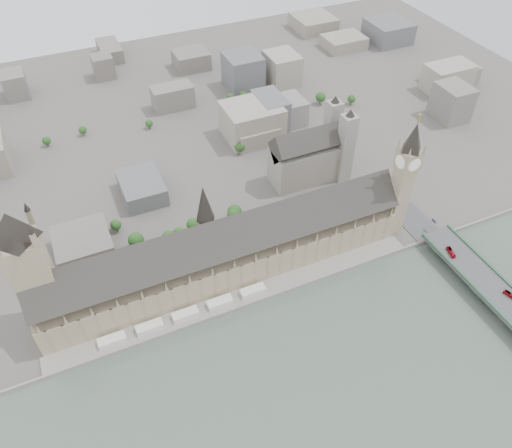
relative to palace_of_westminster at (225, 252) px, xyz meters
name	(u,v)px	position (x,y,z in m)	size (l,w,h in m)	color
ground	(236,292)	(0.00, -19.70, -22.71)	(900.00, 900.00, 0.00)	#595651
embankment_wall	(244,306)	(0.00, -34.70, -21.21)	(600.00, 1.50, 3.00)	gray
river_terrace	(240,298)	(0.00, -27.20, -21.71)	(270.00, 15.00, 2.00)	gray
terrace_tents	(185,314)	(-40.00, -26.70, -18.71)	(118.00, 7.00, 4.00)	white
palace_of_westminster	(225,252)	(0.00, 0.00, 0.00)	(265.00, 40.73, 55.44)	gray
elizabeth_tower	(405,173)	(138.00, -11.70, 35.38)	(17.00, 17.00, 107.50)	gray
victoria_tower	(30,268)	(-122.00, 6.30, 32.50)	(30.00, 30.00, 100.00)	gray
central_tower	(205,214)	(-10.00, 6.30, 35.21)	(13.00, 13.00, 48.00)	#82735A
westminster_bridge	(501,303)	(162.00, -107.20, -17.58)	(25.00, 325.00, 10.25)	#474749
westminster_abbey	(311,155)	(110.92, 75.30, 2.38)	(68.00, 36.00, 64.00)	gray
city_skyline_inland	(144,106)	(0.00, 225.30, -3.71)	(720.00, 360.00, 38.00)	gray
park_trees	(195,234)	(-10.00, 40.30, -15.21)	(110.00, 30.00, 15.00)	#24481A
red_bus_north	(451,252)	(156.40, -58.95, -10.95)	(2.52, 10.78, 3.00)	red
red_bus_south	(511,295)	(166.98, -107.53, -11.05)	(2.36, 10.10, 2.81)	#B21619
car_approach	(434,221)	(167.34, -26.02, -11.75)	(1.97, 4.85, 1.41)	gray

